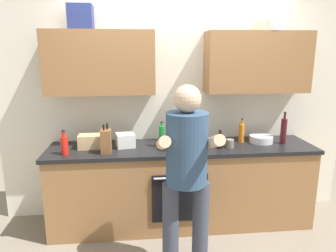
% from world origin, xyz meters
% --- Properties ---
extents(ground_plane, '(12.00, 12.00, 0.00)m').
position_xyz_m(ground_plane, '(0.00, 0.00, 0.00)').
color(ground_plane, '#756B5B').
extents(back_wall_unit, '(4.00, 0.39, 2.50)m').
position_xyz_m(back_wall_unit, '(-0.00, 0.27, 1.49)').
color(back_wall_unit, silver).
rests_on(back_wall_unit, ground).
extents(counter, '(2.84, 0.67, 0.90)m').
position_xyz_m(counter, '(-0.00, -0.00, 0.45)').
color(counter, olive).
rests_on(counter, ground).
extents(person_standing, '(0.49, 0.45, 1.64)m').
position_xyz_m(person_standing, '(-0.08, -0.80, 0.97)').
color(person_standing, '#383D4C').
rests_on(person_standing, ground).
extents(bottle_soy, '(0.06, 0.06, 0.20)m').
position_xyz_m(bottle_soy, '(0.38, -0.11, 0.98)').
color(bottle_soy, black).
rests_on(bottle_soy, counter).
extents(bottle_syrup, '(0.07, 0.07, 0.31)m').
position_xyz_m(bottle_syrup, '(-0.01, 0.02, 1.02)').
color(bottle_syrup, '#8C4C14').
rests_on(bottle_syrup, counter).
extents(bottle_hotsauce, '(0.07, 0.07, 0.25)m').
position_xyz_m(bottle_hotsauce, '(-1.19, -0.16, 1.00)').
color(bottle_hotsauce, red).
rests_on(bottle_hotsauce, counter).
extents(bottle_soda, '(0.06, 0.06, 0.27)m').
position_xyz_m(bottle_soda, '(-0.22, 0.01, 1.02)').
color(bottle_soda, '#198C33').
rests_on(bottle_soda, counter).
extents(bottle_juice, '(0.06, 0.06, 0.27)m').
position_xyz_m(bottle_juice, '(0.68, 0.09, 1.01)').
color(bottle_juice, orange).
rests_on(bottle_juice, counter).
extents(bottle_wine, '(0.06, 0.06, 0.35)m').
position_xyz_m(bottle_wine, '(1.12, -0.01, 1.05)').
color(bottle_wine, '#471419').
rests_on(bottle_wine, counter).
extents(cup_stoneware, '(0.09, 0.09, 0.09)m').
position_xyz_m(cup_stoneware, '(0.49, -0.11, 0.95)').
color(cup_stoneware, slate).
rests_on(cup_stoneware, counter).
extents(mixing_bowl, '(0.26, 0.26, 0.08)m').
position_xyz_m(mixing_bowl, '(0.90, 0.06, 0.94)').
color(mixing_bowl, silver).
rests_on(mixing_bowl, counter).
extents(knife_block, '(0.10, 0.14, 0.29)m').
position_xyz_m(knife_block, '(-0.79, -0.14, 1.02)').
color(knife_block, brown).
rests_on(knife_block, counter).
extents(potted_herb, '(0.15, 0.15, 0.25)m').
position_xyz_m(potted_herb, '(-0.10, -0.13, 1.03)').
color(potted_herb, '#9E6647').
rests_on(potted_herb, counter).
extents(grocery_bag_produce, '(0.22, 0.23, 0.14)m').
position_xyz_m(grocery_bag_produce, '(-0.60, 0.05, 0.97)').
color(grocery_bag_produce, silver).
rests_on(grocery_bag_produce, counter).
extents(grocery_bag_bread, '(0.24, 0.18, 0.14)m').
position_xyz_m(grocery_bag_bread, '(-0.97, 0.04, 0.97)').
color(grocery_bag_bread, tan).
rests_on(grocery_bag_bread, counter).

